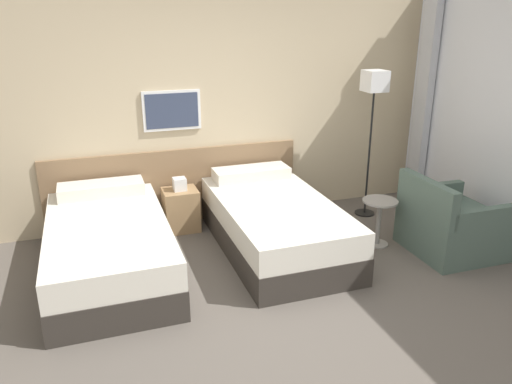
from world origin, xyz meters
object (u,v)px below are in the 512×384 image
(bed_near_door, at_px, (109,247))
(bed_near_window, at_px, (275,224))
(side_table, at_px, (379,214))
(floor_lamp, at_px, (374,94))
(nightstand, at_px, (181,209))
(armchair, at_px, (451,227))

(bed_near_door, height_order, bed_near_window, same)
(bed_near_window, height_order, side_table, bed_near_window)
(bed_near_window, bearing_deg, side_table, -15.24)
(floor_lamp, height_order, side_table, floor_lamp)
(bed_near_window, bearing_deg, floor_lamp, 20.34)
(floor_lamp, relative_size, side_table, 3.42)
(bed_near_door, relative_size, bed_near_window, 1.00)
(bed_near_door, xyz_separation_m, nightstand, (0.83, 0.79, -0.02))
(floor_lamp, bearing_deg, armchair, -76.40)
(bed_near_door, bearing_deg, nightstand, 43.54)
(side_table, distance_m, armchair, 0.73)
(bed_near_door, height_order, floor_lamp, floor_lamp)
(armchair, bearing_deg, nightstand, 60.62)
(bed_near_door, xyz_separation_m, side_table, (2.73, -0.29, 0.07))
(nightstand, height_order, floor_lamp, floor_lamp)
(bed_near_window, xyz_separation_m, armchair, (1.68, -0.67, -0.00))
(bed_near_door, distance_m, bed_near_window, 1.67)
(floor_lamp, bearing_deg, side_table, -112.24)
(bed_near_window, distance_m, nightstand, 1.15)
(bed_near_window, distance_m, armchair, 1.81)
(armchair, bearing_deg, bed_near_window, 69.09)
(bed_near_door, distance_m, side_table, 2.75)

